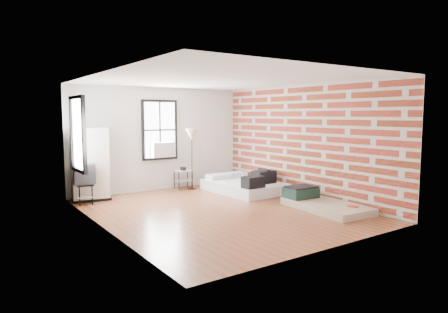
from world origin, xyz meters
TOP-DOWN VIEW (x-y plane):
  - ground at (0.00, 0.00)m, footprint 6.00×6.00m
  - room_shell at (0.23, 0.36)m, footprint 5.02×6.02m
  - mattress_main at (1.75, 1.37)m, footprint 1.63×2.15m
  - mattress_bare at (1.94, -1.08)m, footprint 1.16×2.01m
  - wardrobe at (-2.00, 2.65)m, footprint 0.94×0.61m
  - side_table at (0.58, 2.72)m, footprint 0.49×0.40m
  - floor_lamp at (0.77, 2.56)m, footprint 0.36×0.36m
  - tv_stand at (-2.21, 2.40)m, footprint 0.53×0.70m

SIDE VIEW (x-z plane):
  - ground at x=0.00m, z-range 0.00..0.00m
  - mattress_bare at x=1.94m, z-range -0.08..0.33m
  - mattress_main at x=1.75m, z-range -0.15..0.52m
  - side_table at x=0.58m, z-range 0.10..0.72m
  - tv_stand at x=-2.21m, z-range 0.20..1.13m
  - wardrobe at x=-2.00m, z-range 0.00..1.75m
  - floor_lamp at x=0.77m, z-range 0.60..2.28m
  - room_shell at x=0.23m, z-range 0.33..3.14m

